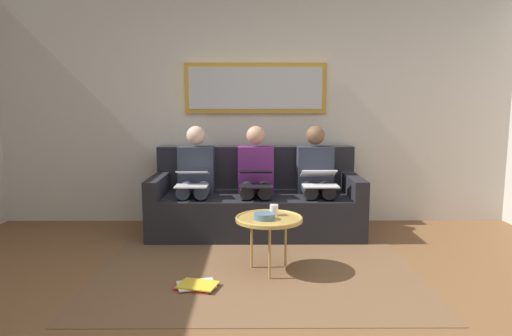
% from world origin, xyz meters
% --- Properties ---
extents(ground_plane, '(6.00, 5.20, 0.10)m').
position_xyz_m(ground_plane, '(0.00, 0.00, -0.05)').
color(ground_plane, brown).
extents(wall_rear, '(6.00, 0.12, 2.60)m').
position_xyz_m(wall_rear, '(0.00, -2.60, 1.30)').
color(wall_rear, beige).
rests_on(wall_rear, ground_plane).
extents(area_rug, '(2.60, 1.80, 0.01)m').
position_xyz_m(area_rug, '(0.00, -0.85, 0.00)').
color(area_rug, brown).
rests_on(area_rug, ground_plane).
extents(couch, '(2.20, 0.90, 0.90)m').
position_xyz_m(couch, '(0.00, -2.12, 0.31)').
color(couch, black).
rests_on(couch, ground_plane).
extents(framed_mirror, '(1.60, 0.05, 0.56)m').
position_xyz_m(framed_mirror, '(0.00, -2.51, 1.55)').
color(framed_mirror, '#B7892D').
extents(coffee_table, '(0.55, 0.55, 0.47)m').
position_xyz_m(coffee_table, '(-0.10, -0.90, 0.44)').
color(coffee_table, tan).
rests_on(coffee_table, ground_plane).
extents(cup, '(0.07, 0.07, 0.09)m').
position_xyz_m(cup, '(-0.14, -0.98, 0.50)').
color(cup, silver).
rests_on(cup, coffee_table).
extents(bowl, '(0.17, 0.17, 0.05)m').
position_xyz_m(bowl, '(-0.06, -0.85, 0.48)').
color(bowl, slate).
rests_on(bowl, coffee_table).
extents(person_left, '(0.38, 0.58, 1.14)m').
position_xyz_m(person_left, '(-0.64, -2.05, 0.61)').
color(person_left, '#2D3342').
rests_on(person_left, couch).
extents(laptop_white, '(0.35, 0.35, 0.16)m').
position_xyz_m(laptop_white, '(-0.64, -1.81, 0.62)').
color(laptop_white, white).
extents(person_middle, '(0.38, 0.58, 1.14)m').
position_xyz_m(person_middle, '(0.00, -2.05, 0.61)').
color(person_middle, '#66236B').
rests_on(person_middle, couch).
extents(laptop_black, '(0.33, 0.37, 0.16)m').
position_xyz_m(laptop_black, '(0.00, -1.81, 0.63)').
color(laptop_black, black).
extents(person_right, '(0.38, 0.58, 1.14)m').
position_xyz_m(person_right, '(0.64, -2.05, 0.61)').
color(person_right, '#2D3342').
rests_on(person_right, couch).
extents(laptop_silver, '(0.32, 0.35, 0.15)m').
position_xyz_m(laptop_silver, '(0.64, -1.80, 0.63)').
color(laptop_silver, silver).
extents(magazine_stack, '(0.35, 0.29, 0.03)m').
position_xyz_m(magazine_stack, '(0.45, -0.57, 0.02)').
color(magazine_stack, red).
rests_on(magazine_stack, ground_plane).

